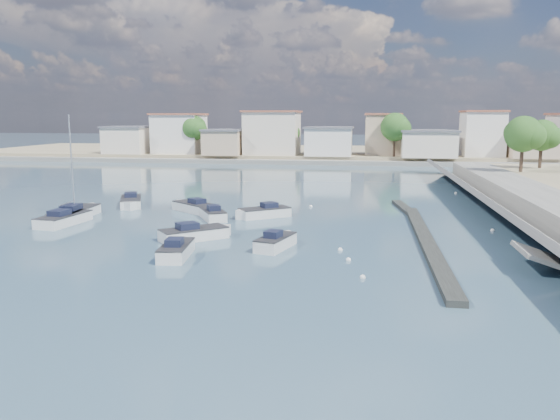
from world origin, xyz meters
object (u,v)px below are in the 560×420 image
motorboat_g (131,203)px  motorboat_h (197,234)px  motorboat_a (177,250)px  motorboat_b (277,242)px  motorboat_c (193,207)px  motorboat_e (66,219)px  motorboat_d (262,213)px  sailboat (76,213)px  motorboat_f (212,215)px

motorboat_g → motorboat_h: (10.69, -12.92, -0.00)m
motorboat_a → motorboat_b: same height
motorboat_c → motorboat_h: 11.83m
motorboat_g → motorboat_h: same height
motorboat_c → motorboat_a: bearing=-75.7°
motorboat_a → motorboat_b: bearing=28.3°
motorboat_e → motorboat_d: bearing=18.8°
motorboat_c → motorboat_g: bearing=165.6°
motorboat_d → motorboat_c: bearing=162.9°
motorboat_c → sailboat: size_ratio=0.54×
motorboat_e → motorboat_b: bearing=-16.9°
motorboat_c → sailboat: 10.07m
motorboat_e → motorboat_g: bearing=80.2°
motorboat_a → sailboat: (-13.02, 11.34, 0.03)m
motorboat_f → motorboat_h: 7.81m
motorboat_f → motorboat_h: bearing=-82.1°
motorboat_a → motorboat_e: same height
motorboat_g → motorboat_c: bearing=-14.4°
motorboat_d → motorboat_a: bearing=-101.4°
motorboat_h → motorboat_g: bearing=129.6°
motorboat_b → motorboat_d: bearing=105.6°
motorboat_c → motorboat_f: 4.44m
motorboat_h → motorboat_c: bearing=109.2°
motorboat_e → motorboat_f: same height
motorboat_d → motorboat_e: size_ratio=0.80×
motorboat_a → motorboat_h: size_ratio=0.95×
motorboat_f → motorboat_a: bearing=-84.2°
motorboat_d → sailboat: sailboat is taller
motorboat_d → motorboat_h: bearing=-108.4°
sailboat → motorboat_c: bearing=27.6°
motorboat_e → sailboat: (-0.56, 2.66, 0.03)m
motorboat_d → motorboat_f: size_ratio=1.09×
motorboat_g → motorboat_a: bearing=-58.5°
motorboat_a → motorboat_b: size_ratio=1.07×
motorboat_d → sailboat: (-15.83, -2.54, 0.03)m
motorboat_b → sailboat: (-18.84, 8.20, 0.03)m
motorboat_f → motorboat_g: (-9.62, 5.18, 0.00)m
motorboat_a → motorboat_d: 14.16m
motorboat_f → motorboat_g: same height
motorboat_a → motorboat_c: (-4.09, 16.00, 0.00)m
motorboat_d → motorboat_e: same height
motorboat_b → motorboat_f: bearing=126.9°
motorboat_g → motorboat_f: bearing=-28.3°
motorboat_c → motorboat_h: size_ratio=1.02×
motorboat_a → sailboat: 17.26m
motorboat_b → motorboat_f: 11.80m
motorboat_d → motorboat_b: bearing=-74.4°
motorboat_d → sailboat: bearing=-170.9°
motorboat_e → sailboat: sailboat is taller
motorboat_b → motorboat_c: (-9.91, 12.86, 0.00)m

